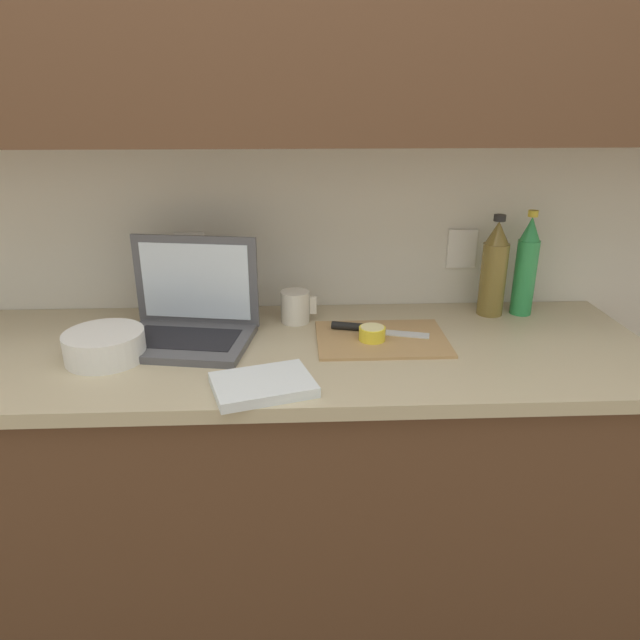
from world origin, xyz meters
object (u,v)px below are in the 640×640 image
Objects in this scene: cutting_board at (382,339)px; bottle_green_soda at (494,270)px; bottle_oil_tall at (526,267)px; measuring_cup at (296,307)px; laptop at (189,316)px; bowl_white at (105,346)px; knife at (363,328)px; lemon_half_cut at (372,333)px.

cutting_board is 1.16× the size of bottle_green_soda.
bottle_oil_tall reaches higher than measuring_cup.
bottle_oil_tall is (0.10, 0.00, 0.01)m from bottle_green_soda.
laptop is 1.93× the size of bowl_white.
measuring_cup is (-0.23, 0.15, 0.04)m from cutting_board.
bottle_green_soda is at bearing 34.56° from knife.
lemon_half_cut is 0.36× the size of bowl_white.
knife is at bearing 10.75° from laptop.
measuring_cup is 0.52× the size of bowl_white.
laptop is 3.69× the size of measuring_cup.
lemon_half_cut is (0.02, -0.06, 0.01)m from knife.
bottle_oil_tall is (0.97, 0.15, 0.08)m from laptop.
bottle_green_soda reaches higher than knife.
bottle_green_soda reaches higher than cutting_board.
bowl_white reaches higher than lemon_half_cut.
laptop is 1.42× the size of knife.
knife is 0.53m from bottle_oil_tall.
laptop is at bearing 173.93° from lemon_half_cut.
lemon_half_cut is 0.23× the size of bottle_oil_tall.
bowl_white is (-0.66, -0.13, 0.02)m from knife.
lemon_half_cut is 0.24× the size of bottle_green_soda.
measuring_cup is (-0.19, 0.10, 0.03)m from knife.
laptop is at bearing 33.14° from bowl_white.
bottle_oil_tall is 1.20m from bowl_white.
laptop is 0.49m from lemon_half_cut.
bottle_green_soda is at bearing 3.90° from measuring_cup.
bottle_green_soda is 1.53× the size of bowl_white.
bowl_white is at bearing -173.03° from cutting_board.
measuring_cup is at bearing 30.65° from laptop.
measuring_cup is at bearing 26.19° from bowl_white.
bottle_green_soda is at bearing 27.83° from cutting_board.
bottle_green_soda is 1.11m from bowl_white.
knife is at bearing 133.82° from cutting_board.
laptop is 0.31m from measuring_cup.
lemon_half_cut is at bearing -59.09° from knife.
bottle_oil_tall reaches higher than cutting_board.
bottle_oil_tall is at bearing 0.00° from bottle_green_soda.
knife is at bearing -160.69° from bottle_green_soda.
cutting_board is 0.07m from knife.
knife is 2.60× the size of measuring_cup.
bottle_green_soda is (0.88, 0.15, 0.08)m from laptop.
lemon_half_cut is (-0.03, -0.01, 0.02)m from cutting_board.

